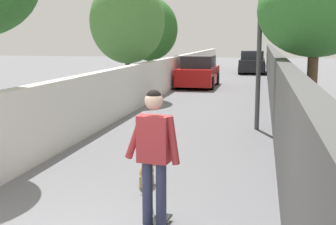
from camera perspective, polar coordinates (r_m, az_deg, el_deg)
ground_plane at (r=18.35m, az=5.78°, el=1.86°), size 80.00×80.00×0.00m
wall_left at (r=16.73m, az=-2.97°, el=3.76°), size 48.00×0.30×1.50m
fence_right at (r=16.17m, az=13.40°, el=3.99°), size 48.00×0.30×1.87m
tree_left_mid at (r=17.88m, az=-5.16°, el=11.43°), size 2.91×2.91×4.68m
tree_right_far at (r=11.68m, az=18.15°, el=12.07°), size 2.78×2.78×4.15m
tree_left_distant at (r=23.83m, az=-2.40°, el=10.48°), size 2.97×2.97×4.49m
lamp_post at (r=11.92m, az=11.54°, el=10.67°), size 0.36×0.36×3.87m
person_skateboarder at (r=5.45m, az=-1.78°, el=-4.41°), size 0.27×0.72×1.69m
dog at (r=7.34m, az=-2.61°, el=-7.24°), size 1.96×0.66×1.06m
car_near at (r=22.46m, az=3.87°, el=5.08°), size 4.03×1.80×1.54m
car_far at (r=32.08m, az=10.62°, el=6.21°), size 4.12×1.80×1.54m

